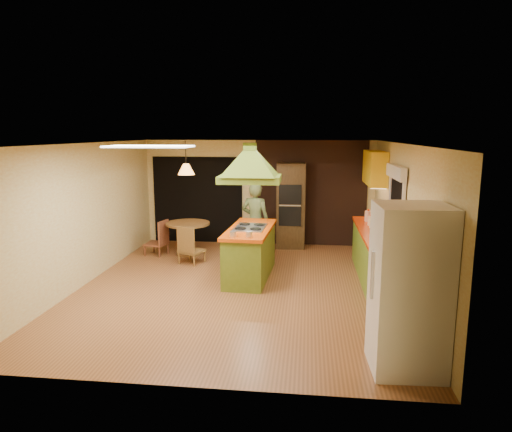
# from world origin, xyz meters

# --- Properties ---
(ground) EXTENTS (6.50, 6.50, 0.00)m
(ground) POSITION_xyz_m (0.00, 0.00, 0.00)
(ground) COLOR #945930
(ground) RESTS_ON ground
(room_walls) EXTENTS (5.50, 6.50, 6.50)m
(room_walls) POSITION_xyz_m (0.00, 0.00, 1.25)
(room_walls) COLOR beige
(room_walls) RESTS_ON ground
(ceiling_plane) EXTENTS (6.50, 6.50, 0.00)m
(ceiling_plane) POSITION_xyz_m (0.00, 0.00, 2.50)
(ceiling_plane) COLOR silver
(ceiling_plane) RESTS_ON room_walls
(brick_panel) EXTENTS (2.64, 0.03, 2.50)m
(brick_panel) POSITION_xyz_m (1.25, 3.23, 1.25)
(brick_panel) COLOR #381E14
(brick_panel) RESTS_ON ground
(nook_opening) EXTENTS (2.20, 0.03, 2.10)m
(nook_opening) POSITION_xyz_m (-1.50, 3.23, 1.05)
(nook_opening) COLOR black
(nook_opening) RESTS_ON ground
(right_counter) EXTENTS (0.62, 3.05, 0.92)m
(right_counter) POSITION_xyz_m (2.45, 0.60, 0.46)
(right_counter) COLOR olive
(right_counter) RESTS_ON ground
(upper_cabinets) EXTENTS (0.34, 1.40, 0.70)m
(upper_cabinets) POSITION_xyz_m (2.57, 2.20, 1.95)
(upper_cabinets) COLOR yellow
(upper_cabinets) RESTS_ON room_walls
(window_right) EXTENTS (0.12, 1.35, 1.06)m
(window_right) POSITION_xyz_m (2.70, 0.40, 1.77)
(window_right) COLOR black
(window_right) RESTS_ON room_walls
(fluor_panel) EXTENTS (1.20, 0.60, 0.03)m
(fluor_panel) POSITION_xyz_m (-1.10, -1.20, 2.48)
(fluor_panel) COLOR white
(fluor_panel) RESTS_ON ceiling_plane
(kitchen_island) EXTENTS (0.86, 1.93, 0.96)m
(kitchen_island) POSITION_xyz_m (0.13, 0.58, 0.48)
(kitchen_island) COLOR #5F721C
(kitchen_island) RESTS_ON ground
(range_hood) EXTENTS (1.12, 0.81, 0.80)m
(range_hood) POSITION_xyz_m (0.13, 0.58, 2.25)
(range_hood) COLOR #5A731C
(range_hood) RESTS_ON ceiling_plane
(man) EXTENTS (0.67, 0.51, 1.65)m
(man) POSITION_xyz_m (0.08, 1.88, 0.82)
(man) COLOR #47532B
(man) RESTS_ON ground
(refrigerator) EXTENTS (0.82, 0.78, 1.92)m
(refrigerator) POSITION_xyz_m (2.33, -2.58, 0.96)
(refrigerator) COLOR white
(refrigerator) RESTS_ON ground
(wall_oven) EXTENTS (0.68, 0.63, 1.99)m
(wall_oven) POSITION_xyz_m (0.79, 2.95, 0.99)
(wall_oven) COLOR #483117
(wall_oven) RESTS_ON ground
(dining_table) EXTENTS (0.97, 0.97, 0.73)m
(dining_table) POSITION_xyz_m (-1.44, 2.00, 0.51)
(dining_table) COLOR brown
(dining_table) RESTS_ON ground
(chair_left) EXTENTS (0.51, 0.51, 0.78)m
(chair_left) POSITION_xyz_m (-2.14, 1.90, 0.39)
(chair_left) COLOR brown
(chair_left) RESTS_ON ground
(chair_near) EXTENTS (0.57, 0.57, 0.80)m
(chair_near) POSITION_xyz_m (-1.19, 1.35, 0.40)
(chair_near) COLOR brown
(chair_near) RESTS_ON ground
(pendant_lamp) EXTENTS (0.43, 0.43, 0.23)m
(pendant_lamp) POSITION_xyz_m (-1.44, 2.00, 1.90)
(pendant_lamp) COLOR #FF9E3F
(pendant_lamp) RESTS_ON ceiling_plane
(canister_large) EXTENTS (0.18, 0.18, 0.21)m
(canister_large) POSITION_xyz_m (2.40, 1.61, 1.02)
(canister_large) COLOR #FFE9CD
(canister_large) RESTS_ON right_counter
(canister_medium) EXTENTS (0.12, 0.12, 0.17)m
(canister_medium) POSITION_xyz_m (2.40, 1.19, 1.01)
(canister_medium) COLOR #F9EDC8
(canister_medium) RESTS_ON right_counter
(canister_small) EXTENTS (0.14, 0.14, 0.16)m
(canister_small) POSITION_xyz_m (2.40, 0.95, 1.00)
(canister_small) COLOR #FFF3CD
(canister_small) RESTS_ON right_counter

